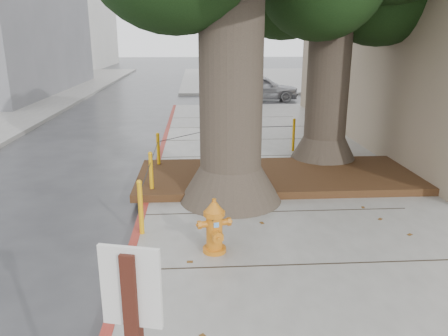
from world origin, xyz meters
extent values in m
plane|color=#28282B|center=(0.00, 0.00, 0.00)|extent=(140.00, 140.00, 0.00)
cube|color=slate|center=(6.00, 30.00, 0.07)|extent=(16.00, 20.00, 0.15)
cube|color=maroon|center=(-2.00, 2.50, 0.07)|extent=(0.14, 26.00, 0.16)
cube|color=black|center=(0.90, 3.90, 0.23)|extent=(6.40, 2.60, 0.16)
cube|color=silver|center=(16.00, 26.00, 4.50)|extent=(10.00, 10.00, 9.00)
cone|color=#4C3F33|center=(-0.30, 2.70, 0.50)|extent=(2.04, 2.04, 0.70)
cylinder|color=#4C3F33|center=(-0.30, 2.70, 2.53)|extent=(1.20, 1.20, 4.22)
cone|color=#4C3F33|center=(2.30, 5.20, 0.50)|extent=(1.77, 1.77, 0.70)
cylinder|color=#4C3F33|center=(2.30, 5.20, 2.32)|extent=(1.04, 1.04, 3.84)
cylinder|color=orange|center=(-1.90, 1.20, 0.60)|extent=(0.08, 0.08, 0.90)
sphere|color=orange|center=(-1.90, 1.20, 1.05)|extent=(0.09, 0.09, 0.09)
cylinder|color=orange|center=(-1.90, 3.00, 0.60)|extent=(0.08, 0.08, 0.90)
sphere|color=orange|center=(-1.90, 3.00, 1.05)|extent=(0.09, 0.09, 0.09)
cylinder|color=orange|center=(-1.90, 4.80, 0.60)|extent=(0.08, 0.08, 0.90)
sphere|color=orange|center=(-1.90, 4.80, 1.05)|extent=(0.09, 0.09, 0.09)
cylinder|color=orange|center=(-0.40, 6.30, 0.60)|extent=(0.08, 0.08, 0.90)
sphere|color=orange|center=(-0.40, 6.30, 1.05)|extent=(0.09, 0.09, 0.09)
cylinder|color=orange|center=(1.80, 6.50, 0.60)|extent=(0.08, 0.08, 0.90)
sphere|color=orange|center=(1.80, 6.50, 1.05)|extent=(0.09, 0.09, 0.09)
cylinder|color=black|center=(-1.90, 2.10, 0.87)|extent=(0.02, 1.80, 0.02)
cylinder|color=black|center=(-1.90, 3.90, 0.87)|extent=(0.02, 1.80, 0.02)
cylinder|color=black|center=(-1.15, 5.55, 0.87)|extent=(1.51, 1.51, 0.02)
cylinder|color=black|center=(0.70, 6.40, 0.87)|extent=(2.20, 0.22, 0.02)
cylinder|color=orange|center=(-0.72, 0.48, 0.18)|extent=(0.42, 0.42, 0.07)
cylinder|color=orange|center=(-0.72, 0.48, 0.49)|extent=(0.29, 0.29, 0.56)
cylinder|color=orange|center=(-0.72, 0.48, 0.78)|extent=(0.38, 0.38, 0.08)
cone|color=orange|center=(-0.72, 0.48, 0.88)|extent=(0.36, 0.36, 0.16)
cylinder|color=orange|center=(-0.72, 0.48, 0.98)|extent=(0.07, 0.07, 0.06)
cylinder|color=orange|center=(-0.86, 0.45, 0.62)|extent=(0.17, 0.13, 0.10)
cylinder|color=orange|center=(-0.58, 0.51, 0.62)|extent=(0.17, 0.13, 0.10)
cylinder|color=orange|center=(-0.69, 0.35, 0.49)|extent=(0.17, 0.18, 0.15)
cube|color=#5999D8|center=(-0.69, 0.36, 0.64)|extent=(0.08, 0.02, 0.08)
cube|color=silver|center=(-1.21, -4.08, 2.40)|extent=(0.24, 0.08, 0.34)
imported|color=#A1A0A5|center=(2.54, 17.92, 0.67)|extent=(4.08, 1.98, 1.34)
imported|color=maroon|center=(11.60, 18.97, 0.67)|extent=(4.21, 1.95, 1.33)
camera|label=1|loc=(-0.95, -5.55, 3.31)|focal=35.00mm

